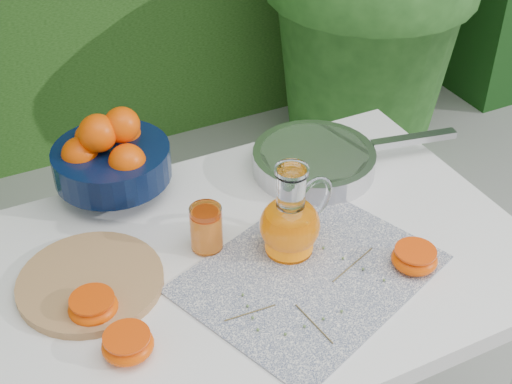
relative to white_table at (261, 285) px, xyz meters
name	(u,v)px	position (x,y,z in m)	size (l,w,h in m)	color
white_table	(261,285)	(0.00, 0.00, 0.00)	(1.00, 0.70, 0.75)	white
placemat	(310,273)	(0.05, -0.09, 0.08)	(0.43, 0.34, 0.00)	#0B1840
cutting_board	(91,282)	(-0.31, 0.06, 0.09)	(0.26, 0.26, 0.02)	#A9834C
fruit_bowl	(110,156)	(-0.18, 0.31, 0.17)	(0.30, 0.30, 0.19)	black
juice_pitcher	(291,222)	(0.05, -0.02, 0.15)	(0.17, 0.13, 0.19)	white
juice_tumbler	(206,229)	(-0.08, 0.06, 0.13)	(0.07, 0.07, 0.09)	white
saute_pan	(316,160)	(0.23, 0.19, 0.11)	(0.48, 0.31, 0.05)	#B8B8BD
orange_halves	(219,301)	(-0.13, -0.10, 0.10)	(0.65, 0.23, 0.04)	#F64902
thyme_sprigs	(309,297)	(0.02, -0.15, 0.09)	(0.32, 0.21, 0.01)	brown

